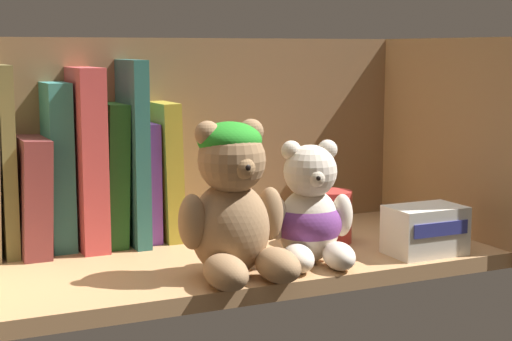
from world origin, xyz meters
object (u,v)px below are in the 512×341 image
at_px(book_3, 29,194).
at_px(teddy_bear_larger, 233,203).
at_px(small_product_box, 425,230).
at_px(book_4, 56,166).
at_px(pillar_candle, 330,216).
at_px(book_8, 145,181).
at_px(book_9, 162,170).
at_px(teddy_bear_smaller, 310,215).
at_px(book_6, 109,173).
at_px(book_7, 128,151).
at_px(book_2, 4,160).
at_px(book_5, 83,157).

relative_size(book_3, teddy_bear_larger, 0.83).
relative_size(book_3, small_product_box, 1.57).
distance_m(book_3, book_4, 0.05).
bearing_deg(small_product_box, pillar_candle, 124.52).
height_order(book_8, pillar_candle, book_8).
distance_m(book_3, pillar_candle, 0.40).
distance_m(book_3, book_9, 0.18).
xyz_separation_m(book_8, teddy_bear_smaller, (0.14, -0.21, -0.02)).
distance_m(book_6, small_product_box, 0.43).
bearing_deg(book_7, book_8, 0.00).
bearing_deg(book_2, pillar_candle, -16.95).
distance_m(book_3, teddy_bear_larger, 0.30).
relative_size(book_5, teddy_bear_larger, 1.31).
bearing_deg(book_5, teddy_bear_larger, -62.45).
distance_m(book_9, teddy_bear_larger, 0.23).
xyz_separation_m(book_9, small_product_box, (0.27, -0.24, -0.06)).
distance_m(book_6, book_7, 0.04).
distance_m(book_7, book_8, 0.05).
relative_size(book_3, book_6, 0.79).
bearing_deg(book_2, book_9, 0.00).
relative_size(book_3, book_5, 0.63).
distance_m(book_6, book_9, 0.08).
height_order(book_2, book_4, book_2).
bearing_deg(teddy_bear_larger, book_6, 110.37).
xyz_separation_m(book_2, book_7, (0.16, 0.00, 0.00)).
relative_size(book_4, pillar_candle, 3.08).
xyz_separation_m(book_7, small_product_box, (0.32, -0.24, -0.09)).
xyz_separation_m(book_5, book_9, (0.11, 0.00, -0.02)).
bearing_deg(book_5, pillar_candle, -22.09).
distance_m(book_8, teddy_bear_smaller, 0.26).
xyz_separation_m(teddy_bear_smaller, pillar_candle, (0.08, 0.09, -0.02)).
bearing_deg(book_7, pillar_candle, -26.91).
height_order(book_9, small_product_box, book_9).
xyz_separation_m(book_3, book_8, (0.16, 0.00, 0.01)).
bearing_deg(book_5, small_product_box, -31.54).
height_order(book_2, book_3, book_2).
bearing_deg(teddy_bear_smaller, book_6, 132.79).
bearing_deg(book_8, pillar_candle, -29.27).
xyz_separation_m(book_3, small_product_box, (0.46, -0.24, -0.04)).
height_order(book_3, book_6, book_6).
bearing_deg(small_product_box, book_6, 146.02).
bearing_deg(book_2, book_6, 0.00).
bearing_deg(book_7, book_3, 180.00).
bearing_deg(book_4, teddy_bear_smaller, -38.48).
height_order(book_6, small_product_box, book_6).
xyz_separation_m(teddy_bear_smaller, small_product_box, (0.15, -0.03, -0.03)).
bearing_deg(teddy_bear_smaller, book_8, 124.42).
bearing_deg(book_6, book_9, 0.00).
bearing_deg(book_4, book_8, 0.00).
height_order(book_2, teddy_bear_smaller, book_2).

